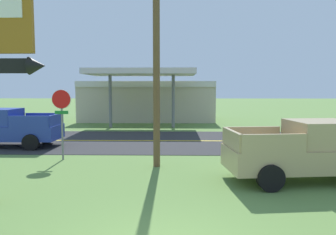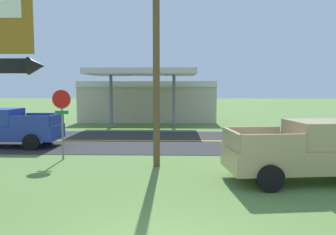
# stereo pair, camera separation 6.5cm
# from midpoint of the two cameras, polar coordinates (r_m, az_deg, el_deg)

# --- Properties ---
(road_asphalt) EXTENTS (140.00, 8.00, 0.02)m
(road_asphalt) POSITION_cam_midpoint_polar(r_m,az_deg,el_deg) (18.69, 0.23, -4.09)
(road_asphalt) COLOR #2B2B2D
(road_asphalt) RESTS_ON ground
(road_centre_line) EXTENTS (126.00, 0.20, 0.01)m
(road_centre_line) POSITION_cam_midpoint_polar(r_m,az_deg,el_deg) (18.69, 0.23, -4.05)
(road_centre_line) COLOR gold
(road_centre_line) RESTS_ON road_asphalt
(stop_sign) EXTENTS (0.80, 0.08, 2.95)m
(stop_sign) POSITION_cam_midpoint_polar(r_m,az_deg,el_deg) (14.35, -18.13, 0.95)
(stop_sign) COLOR slate
(stop_sign) RESTS_ON ground
(utility_pole) EXTENTS (2.13, 0.26, 9.06)m
(utility_pole) POSITION_cam_midpoint_polar(r_m,az_deg,el_deg) (12.58, -2.19, 13.60)
(utility_pole) COLOR brown
(utility_pole) RESTS_ON ground
(gas_station) EXTENTS (12.00, 11.50, 4.40)m
(gas_station) POSITION_cam_midpoint_polar(r_m,az_deg,el_deg) (30.66, -3.58, 3.14)
(gas_station) COLOR beige
(gas_station) RESTS_ON ground
(pickup_tan_parked_on_lawn) EXTENTS (5.38, 2.67, 1.96)m
(pickup_tan_parked_on_lawn) POSITION_cam_midpoint_polar(r_m,az_deg,el_deg) (11.59, 23.17, -5.45)
(pickup_tan_parked_on_lawn) COLOR tan
(pickup_tan_parked_on_lawn) RESTS_ON ground
(pickup_blue_on_road) EXTENTS (5.20, 2.24, 1.96)m
(pickup_blue_on_road) POSITION_cam_midpoint_polar(r_m,az_deg,el_deg) (18.70, -26.37, -1.68)
(pickup_blue_on_road) COLOR #233893
(pickup_blue_on_road) RESTS_ON ground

